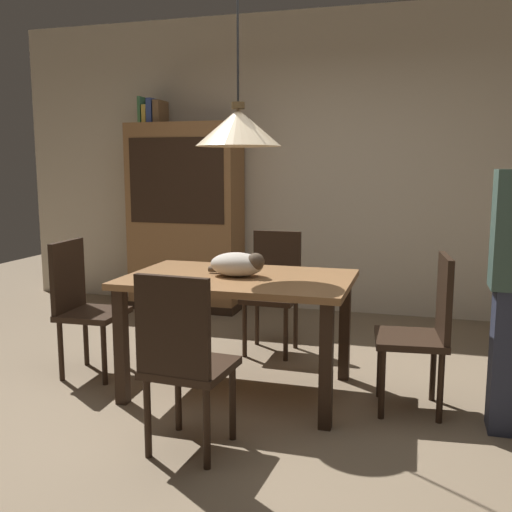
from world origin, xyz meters
TOP-DOWN VIEW (x-y plane):
  - ground at (0.00, 0.00)m, footprint 10.00×10.00m
  - back_wall at (0.00, 2.65)m, footprint 6.40×0.10m
  - dining_table at (-0.09, 0.36)m, footprint 1.40×0.90m
  - chair_left_side at (-1.22, 0.36)m, footprint 0.42×0.42m
  - chair_far_back at (-0.09, 1.24)m, footprint 0.41×0.41m
  - chair_right_side at (1.04, 0.37)m, footprint 0.44×0.44m
  - chair_near_front at (-0.10, -0.51)m, footprint 0.43×0.43m
  - cat_sleeping at (-0.09, 0.36)m, footprint 0.39×0.22m
  - pendant_lamp at (-0.09, 0.36)m, footprint 0.52×0.52m
  - hutch_bookcase at (-1.27, 2.32)m, footprint 1.12×0.45m
  - book_green_slim at (-1.71, 2.32)m, footprint 0.03×0.20m
  - book_yellow_short at (-1.66, 2.32)m, footprint 0.04×0.20m
  - book_blue_wide at (-1.59, 2.32)m, footprint 0.06×0.24m
  - book_brown_thick at (-1.52, 2.32)m, footprint 0.06×0.24m

SIDE VIEW (x-z plane):
  - ground at x=0.00m, z-range 0.00..0.00m
  - chair_left_side at x=-1.22m, z-range 0.05..0.98m
  - chair_far_back at x=-0.09m, z-range 0.05..0.98m
  - chair_right_side at x=1.04m, z-range 0.05..0.98m
  - chair_near_front at x=-0.10m, z-range 0.05..0.98m
  - dining_table at x=-0.09m, z-range 0.27..1.02m
  - cat_sleeping at x=-0.09m, z-range 0.75..0.90m
  - hutch_bookcase at x=-1.27m, z-range -0.04..1.81m
  - back_wall at x=0.00m, z-range 0.00..2.90m
  - pendant_lamp at x=-0.09m, z-range 1.01..2.31m
  - book_yellow_short at x=-1.66m, z-range 1.85..2.03m
  - book_brown_thick at x=-1.52m, z-range 1.85..2.07m
  - book_blue_wide at x=-1.59m, z-range 1.85..2.09m
  - book_green_slim at x=-1.71m, z-range 1.85..2.11m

